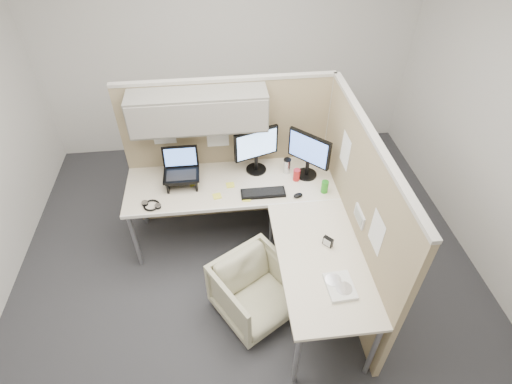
{
  "coord_description": "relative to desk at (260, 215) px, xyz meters",
  "views": [
    {
      "loc": [
        -0.2,
        -2.36,
        3.21
      ],
      "look_at": [
        0.1,
        0.25,
        0.85
      ],
      "focal_mm": 28.0,
      "sensor_mm": 36.0,
      "label": 1
    }
  ],
  "objects": [
    {
      "name": "desk",
      "position": [
        0.0,
        0.0,
        0.0
      ],
      "size": [
        2.0,
        1.98,
        0.73
      ],
      "color": "beige",
      "rests_on": "ground"
    },
    {
      "name": "headphones",
      "position": [
        -0.96,
        0.17,
        0.06
      ],
      "size": [
        0.19,
        0.19,
        0.03
      ],
      "rotation": [
        0.0,
        0.0,
        -0.41
      ],
      "color": "black",
      "rests_on": "desk"
    },
    {
      "name": "soda_can_silver",
      "position": [
        0.39,
        0.39,
        0.1
      ],
      "size": [
        0.07,
        0.07,
        0.12
      ],
      "primitive_type": "cylinder",
      "color": "#B21E1E",
      "rests_on": "desk"
    },
    {
      "name": "partition_back",
      "position": [
        -0.34,
        0.7,
        0.41
      ],
      "size": [
        2.0,
        0.36,
        1.63
      ],
      "color": "#9B8865",
      "rests_on": "ground"
    },
    {
      "name": "sticky_note_b",
      "position": [
        -0.11,
        0.17,
        0.05
      ],
      "size": [
        0.08,
        0.08,
        0.01
      ],
      "primitive_type": "cube",
      "rotation": [
        0.0,
        0.0,
        -0.12
      ],
      "color": "yellow",
      "rests_on": "desk"
    },
    {
      "name": "mouse",
      "position": [
        0.37,
        0.15,
        0.06
      ],
      "size": [
        0.1,
        0.08,
        0.03
      ],
      "primitive_type": "ellipsoid",
      "rotation": [
        0.0,
        0.0,
        0.32
      ],
      "color": "black",
      "rests_on": "desk"
    },
    {
      "name": "sticky_note_a",
      "position": [
        -0.37,
        0.24,
        0.05
      ],
      "size": [
        0.09,
        0.09,
        0.01
      ],
      "primitive_type": "cube",
      "rotation": [
        0.0,
        0.0,
        0.19
      ],
      "color": "yellow",
      "rests_on": "desk"
    },
    {
      "name": "office_chair",
      "position": [
        -0.1,
        -0.52,
        -0.37
      ],
      "size": [
        0.82,
        0.81,
        0.63
      ],
      "primitive_type": "imported",
      "rotation": [
        0.0,
        0.0,
        0.54
      ],
      "color": "#B8B492",
      "rests_on": "ground"
    },
    {
      "name": "desk_clock",
      "position": [
        0.49,
        -0.45,
        0.08
      ],
      "size": [
        0.08,
        0.08,
        0.08
      ],
      "rotation": [
        0.0,
        0.0,
        -0.84
      ],
      "color": "black",
      "rests_on": "desk"
    },
    {
      "name": "partition_right",
      "position": [
        0.78,
        -0.19,
        0.13
      ],
      "size": [
        0.07,
        2.03,
        1.63
      ],
      "color": "#9B8865",
      "rests_on": "ground"
    },
    {
      "name": "travel_mug",
      "position": [
        0.32,
        0.52,
        0.12
      ],
      "size": [
        0.07,
        0.07,
        0.16
      ],
      "color": "silver",
      "rests_on": "desk"
    },
    {
      "name": "laptop_station",
      "position": [
        -0.69,
        0.46,
        0.17
      ],
      "size": [
        0.33,
        0.28,
        0.34
      ],
      "color": "black",
      "rests_on": "desk"
    },
    {
      "name": "monitor_left",
      "position": [
        0.03,
        0.58,
        0.32
      ],
      "size": [
        0.43,
        0.2,
        0.47
      ],
      "rotation": [
        0.0,
        0.0,
        0.32
      ],
      "color": "black",
      "rests_on": "desk"
    },
    {
      "name": "paper_stack",
      "position": [
        0.48,
        -0.86,
        0.06
      ],
      "size": [
        0.21,
        0.26,
        0.03
      ],
      "rotation": [
        0.0,
        0.0,
        0.05
      ],
      "color": "white",
      "rests_on": "desk"
    },
    {
      "name": "monitor_right",
      "position": [
        0.51,
        0.45,
        0.32
      ],
      "size": [
        0.33,
        0.34,
        0.47
      ],
      "rotation": [
        0.0,
        0.0,
        -0.8
      ],
      "color": "black",
      "rests_on": "desk"
    },
    {
      "name": "ground",
      "position": [
        -0.12,
        -0.13,
        -0.69
      ],
      "size": [
        4.5,
        4.5,
        0.0
      ],
      "primitive_type": "plane",
      "color": "#2B2B2F",
      "rests_on": "ground"
    },
    {
      "name": "soda_can_green",
      "position": [
        0.62,
        0.19,
        0.1
      ],
      "size": [
        0.07,
        0.07,
        0.12
      ],
      "primitive_type": "cylinder",
      "color": "#268C1E",
      "rests_on": "desk"
    },
    {
      "name": "sticky_note_d",
      "position": [
        -0.24,
        0.38,
        0.05
      ],
      "size": [
        0.08,
        0.08,
        0.01
      ],
      "primitive_type": "cube",
      "rotation": [
        0.0,
        0.0,
        0.08
      ],
      "color": "yellow",
      "rests_on": "desk"
    },
    {
      "name": "keyboard",
      "position": [
        0.05,
        0.22,
        0.05
      ],
      "size": [
        0.41,
        0.14,
        0.02
      ],
      "primitive_type": "cube",
      "rotation": [
        0.0,
        0.0,
        -0.0
      ],
      "color": "black",
      "rests_on": "desk"
    },
    {
      "name": "sticky_note_c",
      "position": [
        -0.59,
        0.45,
        0.05
      ],
      "size": [
        0.1,
        0.1,
        0.01
      ],
      "primitive_type": "cube",
      "rotation": [
        0.0,
        0.0,
        0.39
      ],
      "color": "yellow",
      "rests_on": "desk"
    }
  ]
}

